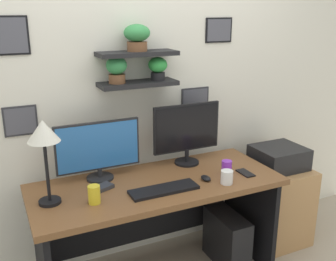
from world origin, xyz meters
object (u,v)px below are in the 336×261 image
water_cup (94,194)px  drawer_cabinet (275,203)px  computer_mouse (206,178)px  computer_tower_right (227,239)px  monitor_right (187,131)px  keyboard (164,190)px  desk_lamp (44,137)px  monitor_left (98,149)px  printer (279,157)px  pen_cup (227,168)px  cell_phone (245,173)px  desk (155,207)px  scissors_tray (103,187)px  coffee_mug (227,177)px

water_cup → drawer_cabinet: 1.62m
computer_mouse → computer_tower_right: computer_mouse is taller
monitor_right → computer_tower_right: monitor_right is taller
keyboard → desk_lamp: size_ratio=0.87×
monitor_left → water_cup: 0.38m
desk_lamp → printer: 1.83m
computer_mouse → water_cup: size_ratio=0.82×
keyboard → computer_tower_right: size_ratio=1.10×
computer_mouse → computer_tower_right: (0.24, 0.07, -0.57)m
desk_lamp → pen_cup: bearing=-4.4°
computer_tower_right → monitor_right: bearing=129.4°
cell_phone → water_cup: water_cup is taller
keyboard → water_cup: bearing=176.2°
monitor_left → cell_phone: size_ratio=4.03×
computer_tower_right → computer_mouse: bearing=-163.9°
drawer_cabinet → desk: bearing=-178.9°
monitor_right → desk_lamp: 1.05m
computer_mouse → desk_lamp: desk_lamp is taller
computer_mouse → cell_phone: bearing=-4.2°
cell_phone → water_cup: 1.06m
cell_phone → scissors_tray: 0.98m
printer → computer_mouse: bearing=-166.4°
keyboard → computer_mouse: size_ratio=4.89×
desk → coffee_mug: (0.40, -0.27, 0.25)m
desk_lamp → printer: desk_lamp is taller
desk → computer_tower_right: 0.65m
monitor_left → keyboard: 0.51m
scissors_tray → coffee_mug: bearing=-19.5°
monitor_left → cell_phone: 1.02m
scissors_tray → desk_lamp: bearing=-171.2°
drawer_cabinet → printer: printer is taller
desk → keyboard: (-0.02, -0.20, 0.22)m
cell_phone → coffee_mug: coffee_mug is taller
monitor_left → desk_lamp: (-0.36, -0.22, 0.20)m
water_cup → drawer_cabinet: size_ratio=0.17×
pen_cup → computer_tower_right: size_ratio=0.25×
coffee_mug → scissors_tray: size_ratio=0.75×
monitor_left → pen_cup: monitor_left is taller
pen_cup → drawer_cabinet: bearing=15.4°
desk_lamp → monitor_left: bearing=31.0°
keyboard → cell_phone: 0.62m
keyboard → monitor_left: bearing=130.9°
water_cup → computer_mouse: bearing=-0.0°
keyboard → coffee_mug: 0.43m
scissors_tray → computer_tower_right: (0.89, -0.09, -0.57)m
monitor_right → drawer_cabinet: size_ratio=0.82×
cell_phone → scissors_tray: bearing=169.1°
printer → keyboard: bearing=-168.8°
computer_mouse → printer: size_ratio=0.24×
scissors_tray → water_cup: size_ratio=1.09×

